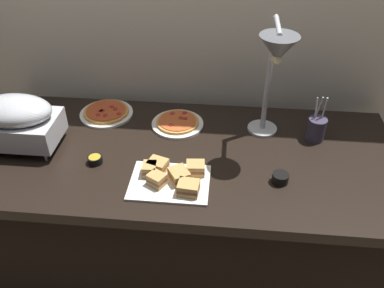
{
  "coord_description": "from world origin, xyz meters",
  "views": [
    {
      "loc": [
        0.17,
        -1.42,
        1.87
      ],
      "look_at": [
        0.03,
        0.0,
        0.81
      ],
      "focal_mm": 38.04,
      "sensor_mm": 36.0,
      "label": 1
    }
  ],
  "objects_px": {
    "sandwich_platter": "(172,177)",
    "sauce_cup_far": "(95,159)",
    "heat_lamp": "(275,60)",
    "sauce_cup_near": "(280,178)",
    "chafing_dish": "(16,120)",
    "utensil_holder": "(316,129)",
    "pizza_plate_front": "(178,123)",
    "pizza_plate_center": "(106,113)"
  },
  "relations": [
    {
      "from": "pizza_plate_front",
      "to": "sandwich_platter",
      "type": "bearing_deg",
      "value": -85.93
    },
    {
      "from": "heat_lamp",
      "to": "sauce_cup_near",
      "type": "xyz_separation_m",
      "value": [
        0.06,
        -0.21,
        -0.42
      ]
    },
    {
      "from": "pizza_plate_front",
      "to": "sauce_cup_far",
      "type": "relative_size",
      "value": 4.0
    },
    {
      "from": "pizza_plate_front",
      "to": "sauce_cup_far",
      "type": "xyz_separation_m",
      "value": [
        -0.32,
        -0.32,
        0.01
      ]
    },
    {
      "from": "chafing_dish",
      "to": "sauce_cup_near",
      "type": "height_order",
      "value": "chafing_dish"
    },
    {
      "from": "chafing_dish",
      "to": "heat_lamp",
      "type": "bearing_deg",
      "value": 3.95
    },
    {
      "from": "pizza_plate_center",
      "to": "sandwich_platter",
      "type": "height_order",
      "value": "sandwich_platter"
    },
    {
      "from": "pizza_plate_center",
      "to": "sandwich_platter",
      "type": "xyz_separation_m",
      "value": [
        0.4,
        -0.47,
        0.01
      ]
    },
    {
      "from": "pizza_plate_front",
      "to": "sandwich_platter",
      "type": "relative_size",
      "value": 0.79
    },
    {
      "from": "chafing_dish",
      "to": "pizza_plate_center",
      "type": "relative_size",
      "value": 1.33
    },
    {
      "from": "chafing_dish",
      "to": "sandwich_platter",
      "type": "relative_size",
      "value": 1.1
    },
    {
      "from": "heat_lamp",
      "to": "sauce_cup_far",
      "type": "xyz_separation_m",
      "value": [
        -0.72,
        -0.16,
        -0.42
      ]
    },
    {
      "from": "sandwich_platter",
      "to": "sauce_cup_far",
      "type": "distance_m",
      "value": 0.36
    },
    {
      "from": "pizza_plate_center",
      "to": "heat_lamp",
      "type": "bearing_deg",
      "value": -15.59
    },
    {
      "from": "chafing_dish",
      "to": "pizza_plate_front",
      "type": "distance_m",
      "value": 0.73
    },
    {
      "from": "sandwich_platter",
      "to": "chafing_dish",
      "type": "bearing_deg",
      "value": 165.86
    },
    {
      "from": "chafing_dish",
      "to": "heat_lamp",
      "type": "xyz_separation_m",
      "value": [
        1.08,
        0.07,
        0.3
      ]
    },
    {
      "from": "pizza_plate_center",
      "to": "utensil_holder",
      "type": "bearing_deg",
      "value": -6.2
    },
    {
      "from": "heat_lamp",
      "to": "pizza_plate_center",
      "type": "bearing_deg",
      "value": 164.41
    },
    {
      "from": "sauce_cup_near",
      "to": "utensil_holder",
      "type": "bearing_deg",
      "value": 60.17
    },
    {
      "from": "sauce_cup_near",
      "to": "sauce_cup_far",
      "type": "bearing_deg",
      "value": 176.51
    },
    {
      "from": "sandwich_platter",
      "to": "pizza_plate_front",
      "type": "bearing_deg",
      "value": 94.07
    },
    {
      "from": "heat_lamp",
      "to": "pizza_plate_front",
      "type": "xyz_separation_m",
      "value": [
        -0.41,
        0.16,
        -0.43
      ]
    },
    {
      "from": "chafing_dish",
      "to": "sauce_cup_near",
      "type": "relative_size",
      "value": 5.23
    },
    {
      "from": "sauce_cup_far",
      "to": "utensil_holder",
      "type": "xyz_separation_m",
      "value": [
        0.96,
        0.27,
        0.04
      ]
    },
    {
      "from": "chafing_dish",
      "to": "pizza_plate_front",
      "type": "height_order",
      "value": "chafing_dish"
    },
    {
      "from": "sauce_cup_near",
      "to": "pizza_plate_front",
      "type": "bearing_deg",
      "value": 141.58
    },
    {
      "from": "chafing_dish",
      "to": "sauce_cup_near",
      "type": "bearing_deg",
      "value": -6.76
    },
    {
      "from": "heat_lamp",
      "to": "utensil_holder",
      "type": "height_order",
      "value": "heat_lamp"
    },
    {
      "from": "sauce_cup_near",
      "to": "sauce_cup_far",
      "type": "relative_size",
      "value": 1.07
    },
    {
      "from": "sandwich_platter",
      "to": "sauce_cup_near",
      "type": "height_order",
      "value": "sandwich_platter"
    },
    {
      "from": "sandwich_platter",
      "to": "utensil_holder",
      "type": "height_order",
      "value": "utensil_holder"
    },
    {
      "from": "sandwich_platter",
      "to": "sauce_cup_far",
      "type": "height_order",
      "value": "sandwich_platter"
    },
    {
      "from": "chafing_dish",
      "to": "heat_lamp",
      "type": "relative_size",
      "value": 0.63
    },
    {
      "from": "pizza_plate_front",
      "to": "heat_lamp",
      "type": "bearing_deg",
      "value": -21.27
    },
    {
      "from": "pizza_plate_center",
      "to": "sauce_cup_near",
      "type": "xyz_separation_m",
      "value": [
        0.83,
        -0.43,
        0.01
      ]
    },
    {
      "from": "pizza_plate_center",
      "to": "sauce_cup_near",
      "type": "distance_m",
      "value": 0.94
    },
    {
      "from": "sauce_cup_near",
      "to": "sauce_cup_far",
      "type": "xyz_separation_m",
      "value": [
        -0.78,
        0.05,
        -0.0
      ]
    },
    {
      "from": "chafing_dish",
      "to": "sauce_cup_near",
      "type": "distance_m",
      "value": 1.15
    },
    {
      "from": "pizza_plate_front",
      "to": "pizza_plate_center",
      "type": "bearing_deg",
      "value": 171.06
    },
    {
      "from": "pizza_plate_front",
      "to": "utensil_holder",
      "type": "relative_size",
      "value": 1.17
    },
    {
      "from": "heat_lamp",
      "to": "sandwich_platter",
      "type": "xyz_separation_m",
      "value": [
        -0.38,
        -0.25,
        -0.41
      ]
    }
  ]
}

